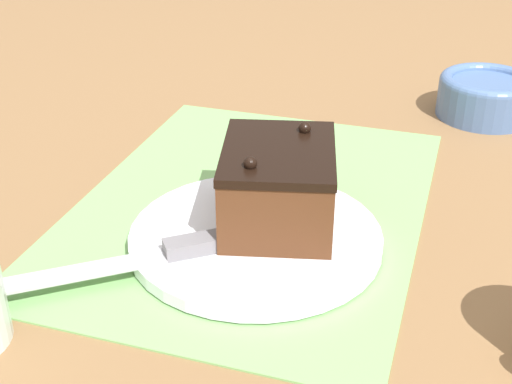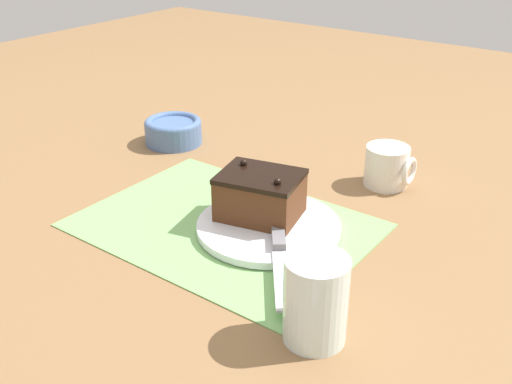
# 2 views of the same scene
# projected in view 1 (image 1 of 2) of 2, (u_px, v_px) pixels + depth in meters

# --- Properties ---
(ground_plane) EXTENTS (3.00, 3.00, 0.00)m
(ground_plane) POSITION_uv_depth(u_px,v_px,m) (251.00, 206.00, 0.73)
(ground_plane) COLOR olive
(placemat_woven) EXTENTS (0.46, 0.34, 0.00)m
(placemat_woven) POSITION_uv_depth(u_px,v_px,m) (251.00, 205.00, 0.72)
(placemat_woven) COLOR #7AB266
(placemat_woven) RESTS_ON ground_plane
(cake_plate) EXTENTS (0.23, 0.23, 0.01)m
(cake_plate) POSITION_uv_depth(u_px,v_px,m) (256.00, 238.00, 0.65)
(cake_plate) COLOR white
(cake_plate) RESTS_ON placemat_woven
(chocolate_cake) EXTENTS (0.15, 0.13, 0.08)m
(chocolate_cake) POSITION_uv_depth(u_px,v_px,m) (278.00, 185.00, 0.65)
(chocolate_cake) COLOR #512D19
(chocolate_cake) RESTS_ON cake_plate
(serving_knife) EXTENTS (0.14, 0.18, 0.01)m
(serving_knife) POSITION_uv_depth(u_px,v_px,m) (163.00, 253.00, 0.61)
(serving_knife) COLOR slate
(serving_knife) RESTS_ON cake_plate
(small_bowl) EXTENTS (0.12, 0.12, 0.05)m
(small_bowl) POSITION_uv_depth(u_px,v_px,m) (486.00, 95.00, 0.92)
(small_bowl) COLOR #4C6B9E
(small_bowl) RESTS_ON ground_plane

